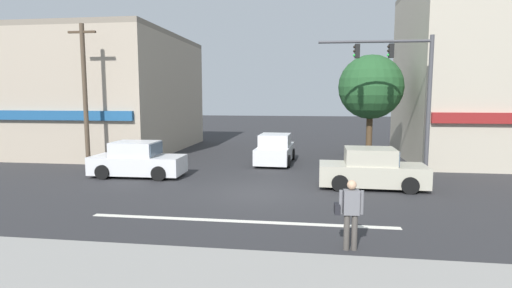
% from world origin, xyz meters
% --- Properties ---
extents(ground_plane, '(120.00, 120.00, 0.00)m').
position_xyz_m(ground_plane, '(0.00, 0.00, 0.00)').
color(ground_plane, '#2B2B2D').
extents(lane_marking_stripe, '(9.00, 0.24, 0.01)m').
position_xyz_m(lane_marking_stripe, '(0.00, -3.50, 0.00)').
color(lane_marking_stripe, silver).
rests_on(lane_marking_stripe, ground).
extents(building_left_block, '(13.52, 11.98, 7.59)m').
position_xyz_m(building_left_block, '(-13.50, 10.82, 3.79)').
color(building_left_block, tan).
rests_on(building_left_block, ground).
extents(street_tree, '(3.36, 3.36, 5.77)m').
position_xyz_m(street_tree, '(5.04, 7.29, 4.07)').
color(street_tree, '#4C3823').
rests_on(street_tree, ground).
extents(utility_pole_near_left, '(1.40, 0.22, 7.04)m').
position_xyz_m(utility_pole_near_left, '(-8.92, 3.62, 3.67)').
color(utility_pole_near_left, brown).
rests_on(utility_pole_near_left, ground).
extents(traffic_light_mast, '(4.89, 0.35, 6.20)m').
position_xyz_m(traffic_light_mast, '(6.06, 3.73, 4.18)').
color(traffic_light_mast, '#47474C').
rests_on(traffic_light_mast, ground).
extents(sedan_crossing_center, '(4.13, 1.93, 1.58)m').
position_xyz_m(sedan_crossing_center, '(4.38, 1.45, 0.71)').
color(sedan_crossing_center, '#B7B29E').
rests_on(sedan_crossing_center, ground).
extents(sedan_waiting_far, '(2.01, 4.17, 1.58)m').
position_xyz_m(sedan_waiting_far, '(0.06, 6.83, 0.71)').
color(sedan_waiting_far, silver).
rests_on(sedan_waiting_far, ground).
extents(sedan_parked_curbside, '(4.13, 1.93, 1.58)m').
position_xyz_m(sedan_parked_curbside, '(-5.74, 2.31, 0.71)').
color(sedan_parked_curbside, silver).
rests_on(sedan_parked_curbside, ground).
extents(pedestrian_foreground_with_bag, '(0.67, 0.29, 1.67)m').
position_xyz_m(pedestrian_foreground_with_bag, '(2.94, -5.26, 0.95)').
color(pedestrian_foreground_with_bag, '#4C4742').
rests_on(pedestrian_foreground_with_bag, ground).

